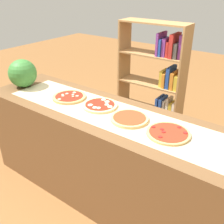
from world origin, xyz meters
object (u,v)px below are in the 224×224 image
Objects in this scene: pizza_pepperoni_3 at (168,133)px; watermelon at (23,73)px; pizza_mozzarella_1 at (100,105)px; bookshelf at (160,85)px; pizza_mushroom_0 at (69,97)px; pizza_plain_2 at (129,119)px.

watermelon is at bearing -179.33° from pizza_pepperoni_3.
pizza_mozzarella_1 is at bearing 174.24° from pizza_pepperoni_3.
pizza_mozzarella_1 is 0.21× the size of bookshelf.
pizza_mozzarella_1 is 0.93m from watermelon.
watermelon is at bearing -174.43° from pizza_mushroom_0.
pizza_mushroom_0 is at bearing 177.99° from pizza_plain_2.
watermelon reaches higher than pizza_pepperoni_3.
pizza_plain_2 is 0.96× the size of pizza_pepperoni_3.
pizza_mozzarella_1 is 1.09× the size of watermelon.
bookshelf is (-0.68, 1.21, -0.17)m from pizza_pepperoni_3.
pizza_plain_2 is 1.06× the size of watermelon.
bookshelf is at bearing 105.91° from pizza_plain_2.
watermelon is (-0.91, -0.09, 0.13)m from pizza_mozzarella_1.
pizza_mushroom_0 is 0.21× the size of bookshelf.
pizza_plain_2 is (0.67, -0.02, 0.00)m from pizza_mushroom_0.
pizza_mushroom_0 is 0.59m from watermelon.
watermelon reaches higher than pizza_mushroom_0.
pizza_pepperoni_3 is at bearing -2.42° from pizza_plain_2.
pizza_plain_2 is 1.25m from bookshelf.
pizza_pepperoni_3 is (1.01, -0.04, -0.00)m from pizza_mushroom_0.
pizza_mozzarella_1 is 0.98× the size of pizza_pepperoni_3.
watermelon reaches higher than pizza_mozzarella_1.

